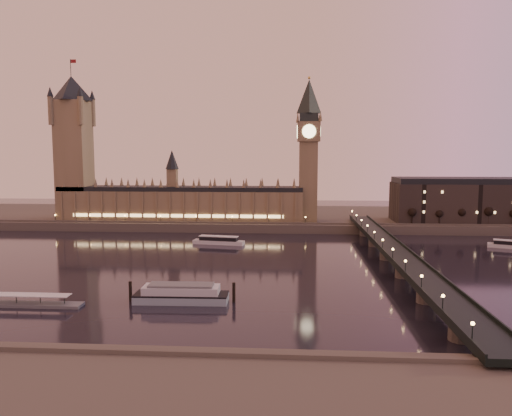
{
  "coord_description": "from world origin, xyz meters",
  "views": [
    {
      "loc": [
        40.56,
        -242.54,
        55.63
      ],
      "look_at": [
        21.85,
        35.0,
        25.03
      ],
      "focal_mm": 35.0,
      "sensor_mm": 36.0,
      "label": 1
    }
  ],
  "objects_px": {
    "cruise_boat_a": "(219,241)",
    "pontoon_pier": "(30,303)",
    "cruise_boat_b": "(511,245)",
    "moored_barge": "(181,294)"
  },
  "relations": [
    {
      "from": "cruise_boat_a",
      "to": "cruise_boat_b",
      "type": "relative_size",
      "value": 1.24
    },
    {
      "from": "moored_barge",
      "to": "cruise_boat_a",
      "type": "bearing_deg",
      "value": 90.19
    },
    {
      "from": "cruise_boat_b",
      "to": "pontoon_pier",
      "type": "distance_m",
      "value": 258.41
    },
    {
      "from": "cruise_boat_a",
      "to": "moored_barge",
      "type": "height_order",
      "value": "moored_barge"
    },
    {
      "from": "cruise_boat_a",
      "to": "pontoon_pier",
      "type": "height_order",
      "value": "pontoon_pier"
    },
    {
      "from": "cruise_boat_a",
      "to": "pontoon_pier",
      "type": "relative_size",
      "value": 0.85
    },
    {
      "from": "cruise_boat_a",
      "to": "moored_barge",
      "type": "xyz_separation_m",
      "value": [
        3.05,
        -120.27,
        0.9
      ]
    },
    {
      "from": "cruise_boat_b",
      "to": "moored_barge",
      "type": "height_order",
      "value": "moored_barge"
    },
    {
      "from": "cruise_boat_a",
      "to": "pontoon_pier",
      "type": "bearing_deg",
      "value": -102.49
    },
    {
      "from": "moored_barge",
      "to": "pontoon_pier",
      "type": "xyz_separation_m",
      "value": [
        -54.24,
        -8.3,
        -2.04
      ]
    }
  ]
}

